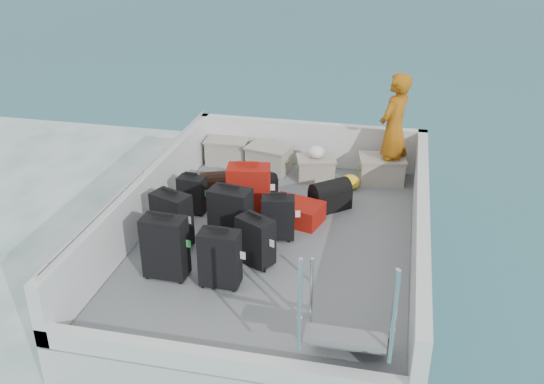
{
  "coord_description": "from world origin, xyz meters",
  "views": [
    {
      "loc": [
        1.38,
        -6.44,
        4.46
      ],
      "look_at": [
        -0.17,
        0.52,
        1.0
      ],
      "focal_mm": 40.0,
      "sensor_mm": 36.0,
      "label": 1
    }
  ],
  "objects_px": {
    "suitcase_3": "(220,259)",
    "suitcase_7": "(278,218)",
    "suitcase_6": "(255,241)",
    "suitcase_8": "(296,212)",
    "suitcase_2": "(192,195)",
    "suitcase_1": "(172,220)",
    "passenger": "(394,130)",
    "crate_2": "(316,169)",
    "suitcase_4": "(231,217)",
    "crate_1": "(269,159)",
    "suitcase_0": "(165,248)",
    "crate_3": "(381,171)",
    "crate_0": "(227,152)",
    "suitcase_5": "(249,193)"
  },
  "relations": [
    {
      "from": "suitcase_4",
      "to": "suitcase_7",
      "type": "xyz_separation_m",
      "value": [
        0.54,
        0.22,
        -0.08
      ]
    },
    {
      "from": "suitcase_4",
      "to": "suitcase_8",
      "type": "height_order",
      "value": "suitcase_4"
    },
    {
      "from": "suitcase_3",
      "to": "suitcase_7",
      "type": "height_order",
      "value": "suitcase_3"
    },
    {
      "from": "crate_3",
      "to": "suitcase_1",
      "type": "bearing_deg",
      "value": -134.61
    },
    {
      "from": "suitcase_1",
      "to": "passenger",
      "type": "height_order",
      "value": "passenger"
    },
    {
      "from": "suitcase_1",
      "to": "suitcase_8",
      "type": "relative_size",
      "value": 1.02
    },
    {
      "from": "suitcase_3",
      "to": "suitcase_8",
      "type": "bearing_deg",
      "value": 71.77
    },
    {
      "from": "suitcase_3",
      "to": "suitcase_7",
      "type": "distance_m",
      "value": 1.2
    },
    {
      "from": "suitcase_5",
      "to": "suitcase_6",
      "type": "height_order",
      "value": "suitcase_5"
    },
    {
      "from": "suitcase_2",
      "to": "crate_3",
      "type": "distance_m",
      "value": 2.88
    },
    {
      "from": "suitcase_5",
      "to": "crate_0",
      "type": "xyz_separation_m",
      "value": [
        -0.82,
        1.76,
        -0.19
      ]
    },
    {
      "from": "crate_1",
      "to": "suitcase_3",
      "type": "bearing_deg",
      "value": -86.83
    },
    {
      "from": "suitcase_0",
      "to": "crate_3",
      "type": "relative_size",
      "value": 1.17
    },
    {
      "from": "suitcase_1",
      "to": "crate_3",
      "type": "relative_size",
      "value": 1.1
    },
    {
      "from": "suitcase_6",
      "to": "suitcase_8",
      "type": "bearing_deg",
      "value": 105.72
    },
    {
      "from": "crate_3",
      "to": "suitcase_0",
      "type": "bearing_deg",
      "value": -125.61
    },
    {
      "from": "crate_3",
      "to": "passenger",
      "type": "bearing_deg",
      "value": 12.86
    },
    {
      "from": "suitcase_1",
      "to": "crate_3",
      "type": "distance_m",
      "value": 3.39
    },
    {
      "from": "suitcase_4",
      "to": "crate_0",
      "type": "relative_size",
      "value": 1.15
    },
    {
      "from": "suitcase_2",
      "to": "passenger",
      "type": "height_order",
      "value": "passenger"
    },
    {
      "from": "suitcase_3",
      "to": "suitcase_5",
      "type": "distance_m",
      "value": 1.57
    },
    {
      "from": "suitcase_6",
      "to": "suitcase_8",
      "type": "relative_size",
      "value": 0.86
    },
    {
      "from": "suitcase_8",
      "to": "crate_1",
      "type": "distance_m",
      "value": 1.69
    },
    {
      "from": "suitcase_3",
      "to": "crate_0",
      "type": "distance_m",
      "value": 3.45
    },
    {
      "from": "suitcase_3",
      "to": "crate_2",
      "type": "bearing_deg",
      "value": 78.87
    },
    {
      "from": "suitcase_3",
      "to": "suitcase_8",
      "type": "relative_size",
      "value": 0.97
    },
    {
      "from": "suitcase_4",
      "to": "crate_1",
      "type": "distance_m",
      "value": 2.27
    },
    {
      "from": "suitcase_6",
      "to": "passenger",
      "type": "bearing_deg",
      "value": 90.73
    },
    {
      "from": "suitcase_0",
      "to": "passenger",
      "type": "xyz_separation_m",
      "value": [
        2.32,
        3.1,
        0.47
      ]
    },
    {
      "from": "suitcase_2",
      "to": "suitcase_8",
      "type": "distance_m",
      "value": 1.41
    },
    {
      "from": "suitcase_3",
      "to": "passenger",
      "type": "height_order",
      "value": "passenger"
    },
    {
      "from": "suitcase_3",
      "to": "suitcase_7",
      "type": "bearing_deg",
      "value": 70.29
    },
    {
      "from": "passenger",
      "to": "suitcase_4",
      "type": "bearing_deg",
      "value": -11.51
    },
    {
      "from": "suitcase_7",
      "to": "suitcase_1",
      "type": "bearing_deg",
      "value": -171.06
    },
    {
      "from": "suitcase_8",
      "to": "suitcase_6",
      "type": "bearing_deg",
      "value": -177.83
    },
    {
      "from": "suitcase_0",
      "to": "crate_1",
      "type": "height_order",
      "value": "suitcase_0"
    },
    {
      "from": "suitcase_7",
      "to": "suitcase_8",
      "type": "xyz_separation_m",
      "value": [
        0.13,
        0.5,
        -0.15
      ]
    },
    {
      "from": "crate_1",
      "to": "crate_2",
      "type": "height_order",
      "value": "crate_1"
    },
    {
      "from": "crate_1",
      "to": "crate_3",
      "type": "bearing_deg",
      "value": -2.09
    },
    {
      "from": "suitcase_8",
      "to": "crate_3",
      "type": "relative_size",
      "value": 1.08
    },
    {
      "from": "crate_0",
      "to": "suitcase_8",
      "type": "bearing_deg",
      "value": -49.87
    },
    {
      "from": "suitcase_0",
      "to": "crate_3",
      "type": "distance_m",
      "value": 3.78
    },
    {
      "from": "suitcase_2",
      "to": "suitcase_3",
      "type": "bearing_deg",
      "value": -54.59
    },
    {
      "from": "suitcase_1",
      "to": "suitcase_7",
      "type": "distance_m",
      "value": 1.29
    },
    {
      "from": "suitcase_6",
      "to": "crate_2",
      "type": "bearing_deg",
      "value": 111.86
    },
    {
      "from": "suitcase_1",
      "to": "suitcase_8",
      "type": "bearing_deg",
      "value": 55.83
    },
    {
      "from": "suitcase_2",
      "to": "crate_1",
      "type": "relative_size",
      "value": 0.84
    },
    {
      "from": "suitcase_2",
      "to": "suitcase_1",
      "type": "bearing_deg",
      "value": -80.03
    },
    {
      "from": "suitcase_4",
      "to": "suitcase_6",
      "type": "xyz_separation_m",
      "value": [
        0.41,
        -0.39,
        -0.07
      ]
    },
    {
      "from": "suitcase_2",
      "to": "crate_1",
      "type": "xyz_separation_m",
      "value": [
        0.69,
        1.6,
        -0.07
      ]
    }
  ]
}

